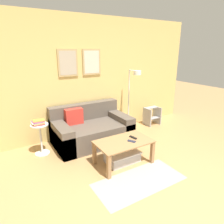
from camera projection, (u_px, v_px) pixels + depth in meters
name	position (u px, v px, depth m)	size (l,w,h in m)	color
ground_plane	(192.00, 217.00, 2.33)	(16.00, 16.00, 0.00)	tan
wall_back	(86.00, 78.00, 4.32)	(5.60, 0.09, 2.55)	#D6B76B
area_rug	(139.00, 181.00, 2.96)	(1.36, 0.63, 0.01)	#A39989
couch	(91.00, 130.00, 4.16)	(1.54, 0.93, 0.76)	brown
coffee_table	(124.00, 145.00, 3.34)	(0.93, 0.56, 0.41)	#997047
storage_bin	(122.00, 157.00, 3.46)	(0.58, 0.37, 0.18)	#B2B2B7
floor_lamp	(133.00, 91.00, 4.56)	(0.22, 0.48, 1.43)	white
side_table	(41.00, 136.00, 3.65)	(0.32, 0.32, 0.58)	silver
book_stack	(38.00, 122.00, 3.57)	(0.24, 0.19, 0.08)	#B73333
remote_control	(133.00, 137.00, 3.42)	(0.04, 0.15, 0.02)	black
cell_phone	(132.00, 141.00, 3.30)	(0.07, 0.14, 0.01)	#1E2338
step_stool	(152.00, 115.00, 5.13)	(0.37, 0.30, 0.45)	#99999E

